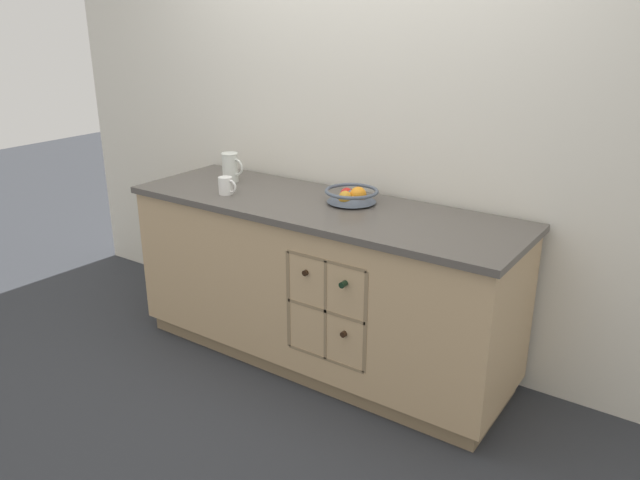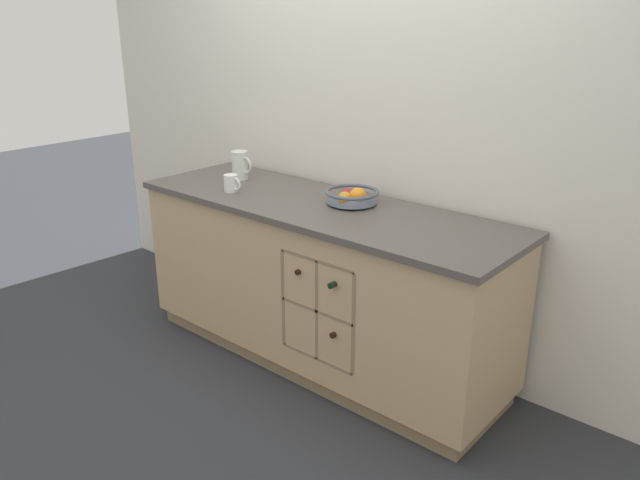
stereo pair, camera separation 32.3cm
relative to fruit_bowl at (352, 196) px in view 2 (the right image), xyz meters
The scene contains 6 objects.
ground_plane 0.97m from the fruit_bowl, 141.30° to the right, with size 14.00×14.00×0.00m, color #2D3035.
back_wall 0.45m from the fruit_bowl, 114.15° to the left, with size 4.52×0.06×2.55m, color silver.
kitchen_island 0.52m from the fruit_bowl, 140.26° to the right, with size 2.16×0.70×0.91m.
fruit_bowl is the anchor object (origin of this frame).
white_pitcher 0.82m from the fruit_bowl, behind, with size 0.15×0.10×0.17m.
ceramic_mug 0.70m from the fruit_bowl, 159.67° to the right, with size 0.12×0.08×0.10m.
Camera 2 is at (2.02, -2.36, 1.85)m, focal length 35.00 mm.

